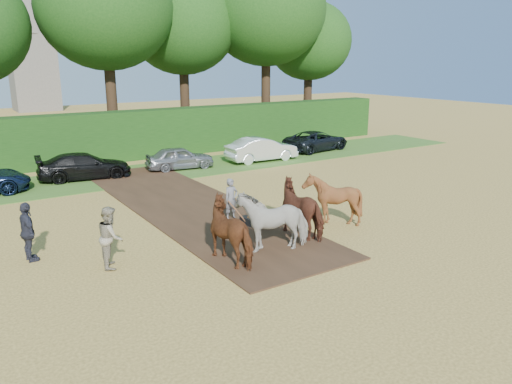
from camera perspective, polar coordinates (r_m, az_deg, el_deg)
name	(u,v)px	position (r m, az deg, el deg)	size (l,w,h in m)	color
ground	(244,269)	(15.10, -1.34, -8.84)	(120.00, 120.00, 0.00)	gold
earth_strip	(188,205)	(21.57, -7.76, -1.53)	(4.50, 17.00, 0.05)	#472D1C
grass_verge	(105,178)	(27.44, -16.93, 1.50)	(50.00, 5.00, 0.03)	#38601E
hedgerow	(80,139)	(31.45, -19.49, 5.70)	(46.00, 1.60, 3.00)	#14380F
spectator_near	(111,237)	(15.61, -16.27, -4.94)	(0.91, 0.71, 1.88)	tan
spectator_far	(28,232)	(16.89, -24.62, -4.20)	(1.11, 0.46, 1.89)	#23252F
plough_team	(287,213)	(17.15, 3.57, -2.44)	(6.53, 5.12, 1.97)	brown
parked_cars	(175,157)	(28.78, -9.26, 3.93)	(25.93, 3.34, 1.48)	#14223F
treeline	(25,8)	(34.03, -24.92, 18.49)	(48.70, 10.60, 14.21)	#382616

